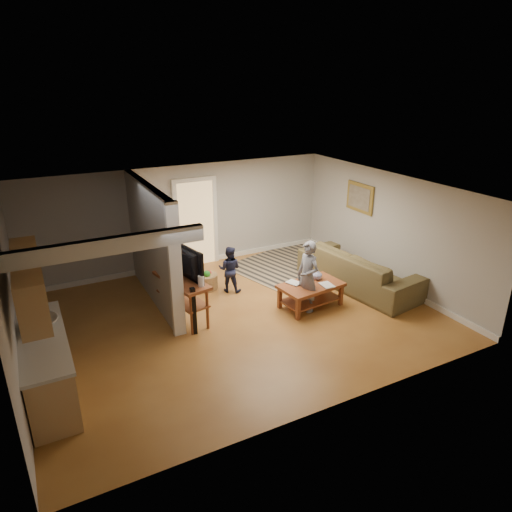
# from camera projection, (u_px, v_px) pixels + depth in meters

# --- Properties ---
(ground) EXTENTS (7.50, 7.50, 0.00)m
(ground) POSITION_uv_depth(u_px,v_px,m) (237.00, 317.00, 8.96)
(ground) COLOR brown
(ground) RESTS_ON ground
(room_shell) EXTENTS (7.54, 6.02, 2.52)m
(room_shell) POSITION_uv_depth(u_px,v_px,m) (173.00, 250.00, 8.32)
(room_shell) COLOR #B5B1AD
(room_shell) RESTS_ON ground
(area_rug) EXTENTS (3.23, 2.72, 0.01)m
(area_rug) POSITION_uv_depth(u_px,v_px,m) (289.00, 263.00, 11.53)
(area_rug) COLOR black
(area_rug) RESTS_ON ground
(sofa) EXTENTS (1.51, 2.99, 0.83)m
(sofa) POSITION_uv_depth(u_px,v_px,m) (357.00, 286.00, 10.28)
(sofa) COLOR #453622
(sofa) RESTS_ON ground
(coffee_table) EXTENTS (1.35, 0.88, 0.75)m
(coffee_table) POSITION_uv_depth(u_px,v_px,m) (311.00, 289.00, 9.26)
(coffee_table) COLOR brown
(coffee_table) RESTS_ON ground
(tv_console) EXTENTS (0.78, 1.44, 1.17)m
(tv_console) POSITION_uv_depth(u_px,v_px,m) (183.00, 283.00, 8.60)
(tv_console) COLOR brown
(tv_console) RESTS_ON ground
(speaker_left) EXTENTS (0.10, 0.10, 0.92)m
(speaker_left) POSITION_uv_depth(u_px,v_px,m) (194.00, 311.00, 8.22)
(speaker_left) COLOR black
(speaker_left) RESTS_ON ground
(speaker_right) EXTENTS (0.12, 0.12, 0.93)m
(speaker_right) POSITION_uv_depth(u_px,v_px,m) (154.00, 265.00, 10.21)
(speaker_right) COLOR black
(speaker_right) RESTS_ON ground
(toy_basket) EXTENTS (0.51, 0.51, 0.45)m
(toy_basket) POSITION_uv_depth(u_px,v_px,m) (206.00, 281.00, 10.11)
(toy_basket) COLOR brown
(toy_basket) RESTS_ON ground
(child) EXTENTS (0.44, 0.59, 1.46)m
(child) POSITION_uv_depth(u_px,v_px,m) (306.00, 309.00, 9.25)
(child) COLOR slate
(child) RESTS_ON ground
(toddler) EXTENTS (0.64, 0.62, 1.03)m
(toddler) POSITION_uv_depth(u_px,v_px,m) (230.00, 291.00, 10.06)
(toddler) COLOR #1B1F3A
(toddler) RESTS_ON ground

